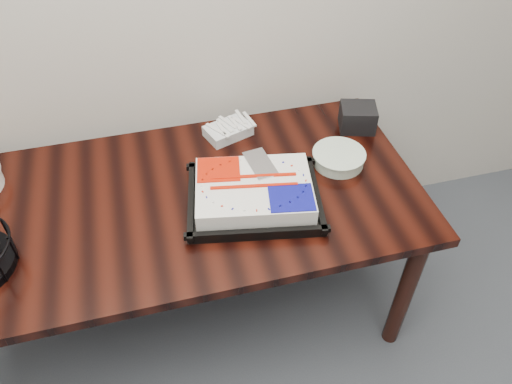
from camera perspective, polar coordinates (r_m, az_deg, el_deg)
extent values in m
cube|color=black|center=(1.91, -8.27, -1.02)|extent=(1.80, 0.90, 0.04)
cylinder|color=black|center=(2.55, -27.23, -4.46)|extent=(0.07, 0.07, 0.71)
cylinder|color=black|center=(2.17, 16.70, -10.82)|extent=(0.07, 0.07, 0.71)
cylinder|color=black|center=(2.59, 9.45, 2.03)|extent=(0.07, 0.07, 0.71)
cube|color=black|center=(1.85, -0.24, -0.92)|extent=(0.54, 0.46, 0.02)
cube|color=white|center=(1.82, -0.24, 0.13)|extent=(0.47, 0.38, 0.07)
cube|color=#BE1804|center=(1.83, -4.71, 2.07)|extent=(0.18, 0.16, 0.00)
cube|color=#0B0D81|center=(1.76, 4.41, -0.08)|extent=(0.18, 0.16, 0.00)
cube|color=silver|center=(1.87, -0.11, 3.32)|extent=(0.10, 0.18, 0.00)
cylinder|color=white|center=(2.03, 9.41, 3.81)|extent=(0.20, 0.20, 0.05)
cylinder|color=white|center=(2.01, 9.49, 4.37)|extent=(0.21, 0.21, 0.01)
cube|color=silver|center=(2.15, -3.22, 7.01)|extent=(0.22, 0.18, 0.05)
cube|color=black|center=(2.22, 11.54, 8.35)|extent=(0.18, 0.16, 0.11)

